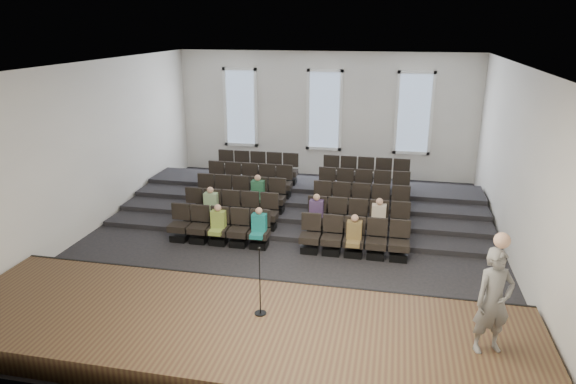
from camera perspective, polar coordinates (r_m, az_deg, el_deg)
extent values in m
plane|color=black|center=(14.99, 0.07, -5.47)|extent=(14.00, 14.00, 0.00)
cube|color=white|center=(13.76, 0.08, 13.99)|extent=(12.00, 14.00, 0.02)
cube|color=silver|center=(20.94, 4.07, 8.52)|extent=(12.00, 0.04, 5.00)
cube|color=silver|center=(7.85, -10.65, -8.92)|extent=(12.00, 0.04, 5.00)
cube|color=silver|center=(16.46, -20.96, 4.65)|extent=(0.04, 14.00, 5.00)
cube|color=silver|center=(14.25, 24.51, 2.22)|extent=(0.04, 14.00, 5.00)
cube|color=#4C3920|center=(10.53, -5.85, -15.20)|extent=(11.80, 3.60, 0.50)
cube|color=black|center=(11.98, -3.26, -10.67)|extent=(11.80, 0.06, 0.52)
cube|color=black|center=(17.08, 1.68, -2.16)|extent=(11.80, 4.80, 0.15)
cube|color=black|center=(17.54, 1.99, -1.34)|extent=(11.80, 3.75, 0.30)
cube|color=black|center=(18.00, 2.28, -0.56)|extent=(11.80, 2.70, 0.45)
cube|color=black|center=(18.47, 2.56, 0.17)|extent=(11.80, 1.65, 0.60)
cube|color=black|center=(15.34, -11.94, -4.92)|extent=(0.47, 0.43, 0.20)
cube|color=black|center=(15.22, -12.02, -3.85)|extent=(0.55, 0.50, 0.19)
cube|color=black|center=(15.25, -11.81, -2.13)|extent=(0.55, 0.08, 0.50)
cube|color=black|center=(15.12, -9.85, -5.14)|extent=(0.47, 0.43, 0.20)
cube|color=black|center=(15.00, -9.91, -4.06)|extent=(0.55, 0.50, 0.19)
cube|color=black|center=(15.03, -9.71, -2.32)|extent=(0.55, 0.08, 0.50)
cube|color=black|center=(14.91, -7.69, -5.36)|extent=(0.47, 0.43, 0.20)
cube|color=black|center=(14.79, -7.75, -4.26)|extent=(0.55, 0.50, 0.19)
cube|color=black|center=(14.83, -7.54, -2.50)|extent=(0.55, 0.08, 0.50)
cube|color=black|center=(14.73, -5.48, -5.58)|extent=(0.47, 0.43, 0.20)
cube|color=black|center=(14.61, -5.52, -4.47)|extent=(0.55, 0.50, 0.19)
cube|color=black|center=(14.65, -5.33, -2.68)|extent=(0.55, 0.08, 0.50)
cube|color=black|center=(14.58, -3.22, -5.80)|extent=(0.47, 0.43, 0.20)
cube|color=black|center=(14.45, -3.24, -4.68)|extent=(0.55, 0.50, 0.19)
cube|color=black|center=(14.49, -3.05, -2.87)|extent=(0.55, 0.08, 0.50)
cube|color=black|center=(14.29, 2.44, -6.29)|extent=(0.47, 0.43, 0.20)
cube|color=black|center=(14.17, 2.46, -5.15)|extent=(0.55, 0.50, 0.19)
cube|color=black|center=(14.20, 2.62, -3.30)|extent=(0.55, 0.08, 0.50)
cube|color=black|center=(14.22, 4.84, -6.48)|extent=(0.47, 0.43, 0.20)
cube|color=black|center=(14.09, 4.87, -5.34)|extent=(0.55, 0.50, 0.19)
cube|color=black|center=(14.13, 5.02, -3.48)|extent=(0.55, 0.08, 0.50)
cube|color=black|center=(14.17, 7.26, -6.67)|extent=(0.47, 0.43, 0.20)
cube|color=black|center=(14.04, 7.31, -5.52)|extent=(0.55, 0.50, 0.19)
cube|color=black|center=(14.08, 7.45, -3.65)|extent=(0.55, 0.08, 0.50)
cube|color=black|center=(14.14, 9.70, -6.84)|extent=(0.47, 0.43, 0.20)
cube|color=black|center=(14.02, 9.77, -5.69)|extent=(0.55, 0.50, 0.19)
cube|color=black|center=(14.05, 9.90, -3.82)|extent=(0.55, 0.08, 0.50)
cube|color=black|center=(14.14, 12.14, -7.00)|extent=(0.47, 0.43, 0.20)
cube|color=black|center=(14.02, 12.23, -5.85)|extent=(0.55, 0.50, 0.19)
cube|color=black|center=(14.05, 12.34, -3.98)|extent=(0.55, 0.08, 0.50)
cube|color=black|center=(16.17, -10.51, -3.02)|extent=(0.47, 0.43, 0.20)
cube|color=black|center=(16.06, -10.57, -1.99)|extent=(0.55, 0.50, 0.19)
cube|color=black|center=(16.11, -10.38, -0.36)|extent=(0.55, 0.08, 0.50)
cube|color=black|center=(15.96, -8.51, -3.20)|extent=(0.47, 0.43, 0.20)
cube|color=black|center=(15.85, -8.56, -2.15)|extent=(0.55, 0.50, 0.19)
cube|color=black|center=(15.90, -8.37, -0.51)|extent=(0.55, 0.08, 0.50)
cube|color=black|center=(15.77, -6.46, -3.38)|extent=(0.47, 0.43, 0.20)
cube|color=black|center=(15.66, -6.50, -2.32)|extent=(0.55, 0.50, 0.19)
cube|color=black|center=(15.71, -6.31, -0.66)|extent=(0.55, 0.08, 0.50)
cube|color=black|center=(15.60, -4.36, -3.56)|extent=(0.47, 0.43, 0.20)
cube|color=black|center=(15.49, -4.39, -2.49)|extent=(0.55, 0.50, 0.19)
cube|color=black|center=(15.54, -4.21, -0.81)|extent=(0.55, 0.08, 0.50)
cube|color=black|center=(15.45, -2.22, -3.74)|extent=(0.47, 0.43, 0.20)
cube|color=black|center=(15.34, -2.23, -2.66)|extent=(0.55, 0.50, 0.19)
cube|color=black|center=(15.39, -2.06, -0.96)|extent=(0.55, 0.08, 0.50)
cube|color=black|center=(15.19, 3.11, -4.16)|extent=(0.47, 0.43, 0.20)
cube|color=black|center=(15.07, 3.13, -3.07)|extent=(0.55, 0.50, 0.19)
cube|color=black|center=(15.12, 3.28, -1.34)|extent=(0.55, 0.08, 0.50)
cube|color=black|center=(15.11, 5.36, -4.33)|extent=(0.47, 0.43, 0.20)
cube|color=black|center=(15.00, 5.40, -3.23)|extent=(0.55, 0.50, 0.19)
cube|color=black|center=(15.05, 5.54, -1.49)|extent=(0.55, 0.08, 0.50)
cube|color=black|center=(15.07, 7.64, -4.49)|extent=(0.47, 0.43, 0.20)
cube|color=black|center=(14.95, 7.69, -3.39)|extent=(0.55, 0.50, 0.19)
cube|color=black|center=(15.00, 7.82, -1.65)|extent=(0.55, 0.08, 0.50)
cube|color=black|center=(15.04, 9.92, -4.65)|extent=(0.47, 0.43, 0.20)
cube|color=black|center=(14.93, 9.98, -3.55)|extent=(0.55, 0.50, 0.19)
cube|color=black|center=(14.98, 10.10, -1.80)|extent=(0.55, 0.08, 0.50)
cube|color=black|center=(15.04, 12.21, -4.79)|extent=(0.47, 0.43, 0.20)
cube|color=black|center=(14.93, 12.29, -3.70)|extent=(0.55, 0.50, 0.19)
cube|color=black|center=(14.98, 12.40, -1.95)|extent=(0.55, 0.08, 0.50)
cube|color=black|center=(17.03, -9.22, -1.30)|extent=(0.47, 0.42, 0.20)
cube|color=black|center=(16.93, -9.27, -0.31)|extent=(0.55, 0.50, 0.19)
cube|color=black|center=(16.99, -9.09, 1.22)|extent=(0.55, 0.08, 0.50)
cube|color=black|center=(16.83, -7.31, -1.44)|extent=(0.47, 0.42, 0.20)
cube|color=black|center=(16.73, -7.35, -0.45)|extent=(0.55, 0.50, 0.19)
cube|color=black|center=(16.79, -7.18, 1.11)|extent=(0.55, 0.08, 0.50)
cube|color=black|center=(16.65, -5.36, -1.59)|extent=(0.47, 0.42, 0.20)
cube|color=black|center=(16.55, -5.39, -0.59)|extent=(0.55, 0.50, 0.19)
cube|color=black|center=(16.61, -5.22, 0.98)|extent=(0.55, 0.08, 0.50)
cube|color=black|center=(16.49, -3.36, -1.75)|extent=(0.47, 0.42, 0.20)
cube|color=black|center=(16.39, -3.38, -0.73)|extent=(0.55, 0.50, 0.19)
cube|color=black|center=(16.45, -3.22, 0.86)|extent=(0.55, 0.08, 0.50)
cube|color=black|center=(16.35, -1.33, -1.90)|extent=(0.47, 0.42, 0.20)
cube|color=black|center=(16.24, -1.34, -0.87)|extent=(0.55, 0.50, 0.19)
cube|color=black|center=(16.31, -1.18, 0.73)|extent=(0.55, 0.08, 0.50)
cube|color=black|center=(16.10, 3.70, -2.26)|extent=(0.47, 0.42, 0.20)
cube|color=black|center=(15.99, 3.73, -1.22)|extent=(0.55, 0.50, 0.19)
cube|color=black|center=(16.06, 3.87, 0.40)|extent=(0.55, 0.08, 0.50)
cube|color=black|center=(16.03, 5.83, -2.41)|extent=(0.47, 0.42, 0.20)
cube|color=black|center=(15.92, 5.86, -1.37)|extent=(0.55, 0.50, 0.19)
cube|color=black|center=(15.99, 5.99, 0.26)|extent=(0.55, 0.08, 0.50)
cube|color=black|center=(15.99, 7.97, -2.56)|extent=(0.47, 0.42, 0.20)
cube|color=black|center=(15.88, 8.01, -1.51)|extent=(0.55, 0.50, 0.19)
cube|color=black|center=(15.94, 8.14, 0.12)|extent=(0.55, 0.08, 0.50)
cube|color=black|center=(15.96, 10.11, -2.70)|extent=(0.47, 0.42, 0.20)
cube|color=black|center=(15.86, 10.18, -1.66)|extent=(0.55, 0.50, 0.19)
cube|color=black|center=(15.92, 10.29, -0.02)|extent=(0.55, 0.08, 0.50)
cube|color=black|center=(15.96, 12.27, -2.84)|extent=(0.47, 0.42, 0.20)
cube|color=black|center=(15.86, 12.34, -1.80)|extent=(0.55, 0.50, 0.19)
cube|color=black|center=(15.92, 12.44, -0.16)|extent=(0.55, 0.08, 0.50)
cube|color=black|center=(17.91, -8.06, 0.26)|extent=(0.47, 0.42, 0.20)
cube|color=black|center=(17.82, -8.10, 1.20)|extent=(0.55, 0.50, 0.19)
cube|color=black|center=(17.89, -7.93, 2.65)|extent=(0.55, 0.08, 0.50)
cube|color=black|center=(17.72, -6.23, 0.13)|extent=(0.47, 0.42, 0.20)
cube|color=black|center=(17.63, -6.27, 1.09)|extent=(0.55, 0.50, 0.19)
cube|color=black|center=(17.70, -6.10, 2.56)|extent=(0.55, 0.08, 0.50)
cube|color=black|center=(17.55, -4.37, 0.01)|extent=(0.47, 0.42, 0.20)
cube|color=black|center=(17.46, -4.39, 0.97)|extent=(0.55, 0.50, 0.19)
cube|color=black|center=(17.53, -4.23, 2.45)|extent=(0.55, 0.08, 0.50)
cube|color=black|center=(17.40, -2.47, -0.12)|extent=(0.47, 0.42, 0.20)
cube|color=black|center=(17.30, -2.48, 0.85)|extent=(0.55, 0.50, 0.19)
cube|color=black|center=(17.38, -2.33, 2.35)|extent=(0.55, 0.08, 0.50)
cube|color=black|center=(17.26, -0.54, -0.25)|extent=(0.47, 0.42, 0.20)
cube|color=black|center=(17.17, -0.54, 0.73)|extent=(0.55, 0.50, 0.19)
cube|color=black|center=(17.25, -0.40, 2.23)|extent=(0.55, 0.08, 0.50)
cube|color=black|center=(17.03, 4.23, -0.57)|extent=(0.47, 0.42, 0.20)
cube|color=black|center=(16.93, 4.26, 0.42)|extent=(0.55, 0.50, 0.19)
cube|color=black|center=(17.01, 4.38, 1.95)|extent=(0.55, 0.08, 0.50)
cube|color=black|center=(16.96, 6.24, -0.71)|extent=(0.47, 0.42, 0.20)
cube|color=black|center=(16.86, 6.27, 0.29)|extent=(0.55, 0.50, 0.19)
cube|color=black|center=(16.94, 6.40, 1.82)|extent=(0.55, 0.08, 0.50)
cube|color=black|center=(16.92, 8.26, -0.84)|extent=(0.47, 0.42, 0.20)
cube|color=black|center=(16.82, 8.31, 0.16)|extent=(0.55, 0.50, 0.19)
cube|color=black|center=(16.90, 8.42, 1.69)|extent=(0.55, 0.08, 0.50)
cube|color=black|center=(16.90, 10.29, -0.97)|extent=(0.47, 0.42, 0.20)
cube|color=black|center=(16.80, 10.35, 0.02)|extent=(0.55, 0.50, 0.19)
cube|color=black|center=(16.88, 10.45, 1.56)|extent=(0.55, 0.08, 0.50)
cube|color=black|center=(16.90, 12.32, -1.11)|extent=(0.47, 0.42, 0.20)
cube|color=black|center=(16.80, 12.39, -0.11)|extent=(0.55, 0.50, 0.19)
cube|color=black|center=(16.88, 12.48, 1.43)|extent=(0.55, 0.08, 0.50)
cube|color=black|center=(18.81, -7.01, 1.66)|extent=(0.47, 0.42, 0.20)
cube|color=black|center=(18.73, -7.04, 2.57)|extent=(0.55, 0.50, 0.19)
cube|color=black|center=(18.81, -6.89, 3.94)|extent=(0.55, 0.08, 0.50)
cube|color=black|center=(18.63, -5.26, 1.56)|extent=(0.47, 0.42, 0.20)
cube|color=black|center=(18.54, -5.29, 2.48)|extent=(0.55, 0.50, 0.19)
cube|color=black|center=(18.63, -5.13, 3.86)|extent=(0.55, 0.08, 0.50)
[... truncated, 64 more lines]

